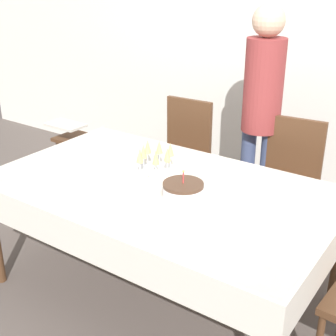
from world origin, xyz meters
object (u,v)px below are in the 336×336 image
Objects in this scene: birthday_cake at (183,193)px; plate_stack_main at (143,189)px; dining_chair_far_left at (182,155)px; high_chair at (74,146)px; dining_chair_far_right at (288,182)px; person_standing at (262,102)px; gift_bag at (40,205)px; plate_stack_dessert at (163,177)px; champagne_tray at (155,159)px.

birthday_cake is 0.98× the size of plate_stack_main.
dining_chair_far_left reaches higher than high_chair.
dining_chair_far_right reaches higher than birthday_cake.
person_standing is (-0.30, 0.13, 0.50)m from dining_chair_far_right.
plate_stack_main is at bearing -113.37° from dining_chair_far_right.
gift_bag is at bearing 166.26° from plate_stack_main.
plate_stack_dessert is 1.56m from high_chair.
dining_chair_far_right is 1.03m from champagne_tray.
person_standing is at bearing 94.37° from birthday_cake.
dining_chair_far_left is 1.18m from plate_stack_main.
birthday_cake is 0.31× the size of high_chair.
gift_bag is (-1.22, 0.05, -0.71)m from champagne_tray.
plate_stack_dessert is 1.03m from person_standing.
person_standing reaches higher than birthday_cake.
person_standing reaches higher than gift_bag.
high_chair is at bearing 154.24° from birthday_cake.
person_standing reaches higher than dining_chair_far_right.
plate_stack_main is 1.23m from person_standing.
plate_stack_dessert is (0.10, -0.06, -0.07)m from champagne_tray.
dining_chair_far_right is 1.89m from high_chair.
birthday_cake is (-0.21, -1.04, 0.28)m from dining_chair_far_right.
person_standing is at bearing 82.13° from plate_stack_main.
champagne_tray is at bearing 150.71° from plate_stack_dessert.
plate_stack_main is (0.43, -1.07, 0.24)m from dining_chair_far_left.
birthday_cake is 0.81× the size of gift_bag.
dining_chair_far_left is at bearing 13.68° from high_chair.
high_chair is 2.62× the size of gift_bag.
person_standing is (0.28, 0.92, 0.20)m from champagne_tray.
gift_bag is at bearing 169.16° from birthday_cake.
high_chair reaches higher than gift_bag.
dining_chair_far_left is at bearing 112.13° from plate_stack_main.
birthday_cake reaches higher than plate_stack_dessert.
gift_bag is (-0.91, -0.74, -0.41)m from dining_chair_far_left.
dining_chair_far_right is at bearing 53.85° from champagne_tray.
high_chair is at bearing -166.32° from dining_chair_far_left.
dining_chair_far_right is 3.17× the size of champagne_tray.
person_standing is at bearing 29.89° from gift_bag.
person_standing is at bearing 72.90° from champagne_tray.
plate_stack_dessert is (-0.27, 0.19, -0.04)m from birthday_cake.
high_chair is at bearing 98.34° from gift_bag.
birthday_cake is 0.45m from champagne_tray.
dining_chair_far_right is at bearing 7.25° from high_chair.
dining_chair_far_left is 0.98m from plate_stack_dessert.
plate_stack_dessert is 0.69× the size of gift_bag.
plate_stack_dessert is at bearing -100.37° from person_standing.
dining_chair_far_right is 0.60m from person_standing.
birthday_cake reaches higher than plate_stack_main.
champagne_tray is 0.44× the size of high_chair.
person_standing reaches higher than dining_chair_far_left.
plate_stack_main is (0.12, -0.27, -0.06)m from champagne_tray.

